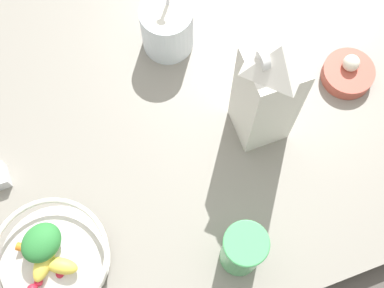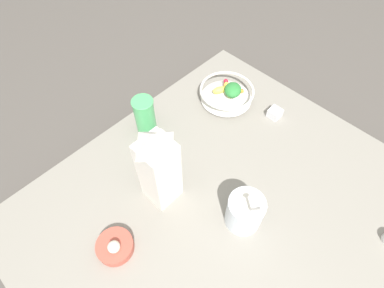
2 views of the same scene
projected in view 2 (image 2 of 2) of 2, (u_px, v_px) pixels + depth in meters
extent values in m
plane|color=#4C4742|center=(241.00, 228.00, 0.93)|extent=(6.00, 6.00, 0.00)
cube|color=gray|center=(242.00, 225.00, 0.91)|extent=(1.16, 1.16, 0.05)
cylinder|color=silver|center=(226.00, 99.00, 1.18)|extent=(0.11, 0.11, 0.01)
cone|color=silver|center=(226.00, 94.00, 1.16)|extent=(0.20, 0.20, 0.04)
torus|color=silver|center=(227.00, 90.00, 1.15)|extent=(0.21, 0.21, 0.01)
ellipsoid|color=#EFD64C|center=(220.00, 90.00, 1.15)|extent=(0.05, 0.07, 0.03)
ellipsoid|color=#EFD64C|center=(228.00, 89.00, 1.15)|extent=(0.08, 0.07, 0.03)
cylinder|color=orange|center=(227.00, 93.00, 1.15)|extent=(0.05, 0.04, 0.02)
cylinder|color=orange|center=(238.00, 92.00, 1.16)|extent=(0.03, 0.04, 0.01)
sphere|color=red|center=(219.00, 89.00, 1.17)|extent=(0.01, 0.01, 0.01)
sphere|color=red|center=(226.00, 91.00, 1.16)|extent=(0.02, 0.02, 0.02)
sphere|color=red|center=(225.00, 84.00, 1.18)|extent=(0.02, 0.02, 0.02)
sphere|color=red|center=(226.00, 81.00, 1.19)|extent=(0.02, 0.02, 0.02)
ellipsoid|color=#2D7F38|center=(233.00, 90.00, 1.12)|extent=(0.09, 0.10, 0.04)
cube|color=silver|center=(159.00, 172.00, 0.85)|extent=(0.09, 0.09, 0.26)
pyramid|color=silver|center=(154.00, 140.00, 0.72)|extent=(0.09, 0.09, 0.05)
cylinder|color=white|center=(161.00, 135.00, 0.74)|extent=(0.03, 0.01, 0.03)
cylinder|color=silver|center=(245.00, 212.00, 0.85)|extent=(0.11, 0.11, 0.12)
cylinder|color=white|center=(247.00, 205.00, 0.82)|extent=(0.10, 0.10, 0.02)
cylinder|color=silver|center=(253.00, 209.00, 0.77)|extent=(0.06, 0.04, 0.16)
ellipsoid|color=silver|center=(264.00, 207.00, 0.68)|extent=(0.02, 0.02, 0.01)
cylinder|color=#4CB266|center=(145.00, 116.00, 1.04)|extent=(0.07, 0.07, 0.15)
torus|color=#4CB266|center=(142.00, 102.00, 0.98)|extent=(0.08, 0.08, 0.01)
cube|color=silver|center=(275.00, 113.00, 1.12)|extent=(0.05, 0.05, 0.03)
cube|color=brown|center=(275.00, 114.00, 1.13)|extent=(0.04, 0.04, 0.02)
cylinder|color=#B24C3D|center=(115.00, 246.00, 0.84)|extent=(0.10, 0.10, 0.03)
sphere|color=silver|center=(114.00, 247.00, 0.81)|extent=(0.03, 0.03, 0.03)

